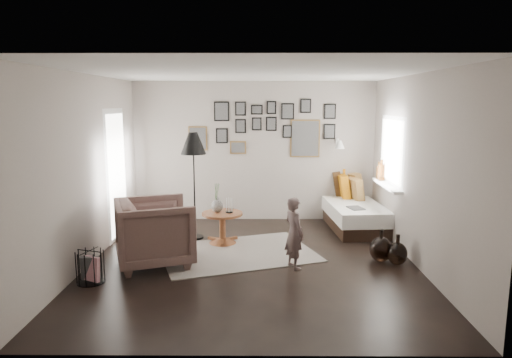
{
  "coord_description": "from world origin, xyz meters",
  "views": [
    {
      "loc": [
        0.1,
        -6.12,
        2.22
      ],
      "look_at": [
        0.05,
        0.5,
        1.1
      ],
      "focal_mm": 32.0,
      "sensor_mm": 36.0,
      "label": 1
    }
  ],
  "objects_px": {
    "pedestal_table": "(222,229)",
    "vase": "(217,204)",
    "magazine_basket": "(90,267)",
    "floor_lamp": "(193,147)",
    "child": "(294,233)",
    "daybed": "(351,208)",
    "armchair": "(155,232)",
    "demijohn_large": "(381,249)",
    "demijohn_small": "(397,253)"
  },
  "relations": [
    {
      "from": "magazine_basket",
      "to": "armchair",
      "type": "bearing_deg",
      "value": 44.79
    },
    {
      "from": "vase",
      "to": "floor_lamp",
      "type": "distance_m",
      "value": 0.98
    },
    {
      "from": "daybed",
      "to": "armchair",
      "type": "bearing_deg",
      "value": -150.5
    },
    {
      "from": "floor_lamp",
      "to": "magazine_basket",
      "type": "xyz_separation_m",
      "value": [
        -1.04,
        -1.89,
        -1.3
      ]
    },
    {
      "from": "demijohn_small",
      "to": "child",
      "type": "height_order",
      "value": "child"
    },
    {
      "from": "armchair",
      "to": "floor_lamp",
      "type": "xyz_separation_m",
      "value": [
        0.38,
        1.23,
        1.05
      ]
    },
    {
      "from": "daybed",
      "to": "child",
      "type": "height_order",
      "value": "daybed"
    },
    {
      "from": "pedestal_table",
      "to": "demijohn_large",
      "type": "xyz_separation_m",
      "value": [
        2.29,
        -0.82,
        -0.05
      ]
    },
    {
      "from": "armchair",
      "to": "floor_lamp",
      "type": "bearing_deg",
      "value": -36.97
    },
    {
      "from": "daybed",
      "to": "armchair",
      "type": "relative_size",
      "value": 2.1
    },
    {
      "from": "daybed",
      "to": "demijohn_small",
      "type": "distance_m",
      "value": 2.11
    },
    {
      "from": "vase",
      "to": "armchair",
      "type": "relative_size",
      "value": 0.46
    },
    {
      "from": "pedestal_table",
      "to": "vase",
      "type": "distance_m",
      "value": 0.42
    },
    {
      "from": "magazine_basket",
      "to": "vase",
      "type": "bearing_deg",
      "value": 48.41
    },
    {
      "from": "pedestal_table",
      "to": "demijohn_large",
      "type": "distance_m",
      "value": 2.43
    },
    {
      "from": "pedestal_table",
      "to": "armchair",
      "type": "xyz_separation_m",
      "value": [
        -0.85,
        -0.94,
        0.22
      ]
    },
    {
      "from": "pedestal_table",
      "to": "vase",
      "type": "bearing_deg",
      "value": 165.96
    },
    {
      "from": "pedestal_table",
      "to": "demijohn_large",
      "type": "bearing_deg",
      "value": -19.75
    },
    {
      "from": "vase",
      "to": "child",
      "type": "height_order",
      "value": "child"
    },
    {
      "from": "daybed",
      "to": "child",
      "type": "relative_size",
      "value": 2.17
    },
    {
      "from": "floor_lamp",
      "to": "demijohn_small",
      "type": "distance_m",
      "value": 3.47
    },
    {
      "from": "armchair",
      "to": "demijohn_small",
      "type": "distance_m",
      "value": 3.35
    },
    {
      "from": "magazine_basket",
      "to": "child",
      "type": "relative_size",
      "value": 0.42
    },
    {
      "from": "armchair",
      "to": "magazine_basket",
      "type": "bearing_deg",
      "value": 114.83
    },
    {
      "from": "armchair",
      "to": "demijohn_large",
      "type": "distance_m",
      "value": 3.15
    },
    {
      "from": "vase",
      "to": "demijohn_large",
      "type": "distance_m",
      "value": 2.56
    },
    {
      "from": "pedestal_table",
      "to": "child",
      "type": "relative_size",
      "value": 0.66
    },
    {
      "from": "vase",
      "to": "floor_lamp",
      "type": "relative_size",
      "value": 0.26
    },
    {
      "from": "demijohn_large",
      "to": "demijohn_small",
      "type": "bearing_deg",
      "value": -31.51
    },
    {
      "from": "vase",
      "to": "demijohn_large",
      "type": "height_order",
      "value": "vase"
    },
    {
      "from": "demijohn_large",
      "to": "demijohn_small",
      "type": "distance_m",
      "value": 0.23
    },
    {
      "from": "vase",
      "to": "demijohn_small",
      "type": "distance_m",
      "value": 2.78
    },
    {
      "from": "floor_lamp",
      "to": "demijohn_large",
      "type": "distance_m",
      "value": 3.26
    },
    {
      "from": "floor_lamp",
      "to": "child",
      "type": "relative_size",
      "value": 1.78
    },
    {
      "from": "daybed",
      "to": "demijohn_small",
      "type": "bearing_deg",
      "value": -88.1
    },
    {
      "from": "armchair",
      "to": "pedestal_table",
      "type": "bearing_deg",
      "value": -62.19
    },
    {
      "from": "vase",
      "to": "demijohn_small",
      "type": "xyz_separation_m",
      "value": [
        2.56,
        -0.96,
        -0.48
      ]
    },
    {
      "from": "demijohn_small",
      "to": "vase",
      "type": "bearing_deg",
      "value": 159.44
    },
    {
      "from": "demijohn_small",
      "to": "child",
      "type": "xyz_separation_m",
      "value": [
        -1.44,
        -0.14,
        0.33
      ]
    },
    {
      "from": "floor_lamp",
      "to": "magazine_basket",
      "type": "distance_m",
      "value": 2.52
    },
    {
      "from": "armchair",
      "to": "magazine_basket",
      "type": "xyz_separation_m",
      "value": [
        -0.66,
        -0.66,
        -0.26
      ]
    },
    {
      "from": "vase",
      "to": "demijohn_large",
      "type": "xyz_separation_m",
      "value": [
        2.37,
        -0.84,
        -0.46
      ]
    },
    {
      "from": "magazine_basket",
      "to": "demijohn_large",
      "type": "distance_m",
      "value": 3.88
    },
    {
      "from": "armchair",
      "to": "floor_lamp",
      "type": "distance_m",
      "value": 1.66
    },
    {
      "from": "armchair",
      "to": "demijohn_large",
      "type": "relative_size",
      "value": 2.13
    },
    {
      "from": "daybed",
      "to": "pedestal_table",
      "type": "bearing_deg",
      "value": -157.4
    },
    {
      "from": "armchair",
      "to": "daybed",
      "type": "bearing_deg",
      "value": -76.08
    },
    {
      "from": "magazine_basket",
      "to": "pedestal_table",
      "type": "bearing_deg",
      "value": 46.5
    },
    {
      "from": "vase",
      "to": "daybed",
      "type": "bearing_deg",
      "value": 25.79
    },
    {
      "from": "vase",
      "to": "magazine_basket",
      "type": "xyz_separation_m",
      "value": [
        -1.43,
        -1.62,
        -0.44
      ]
    }
  ]
}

